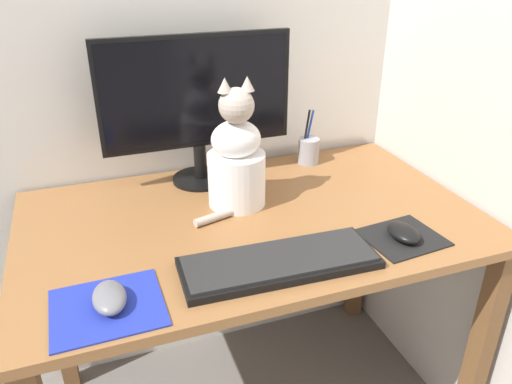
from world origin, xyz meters
name	(u,v)px	position (x,y,z in m)	size (l,w,h in m)	color
desk	(252,249)	(0.00, 0.00, 0.62)	(1.18, 0.72, 0.72)	brown
monitor	(197,101)	(-0.07, 0.26, 0.97)	(0.55, 0.17, 0.43)	black
keyboard	(279,262)	(-0.02, -0.23, 0.73)	(0.44, 0.17, 0.02)	black
mousepad_left	(107,308)	(-0.39, -0.25, 0.72)	(0.22, 0.19, 0.00)	#1E2D9E
mousepad_right	(402,237)	(0.31, -0.22, 0.72)	(0.19, 0.17, 0.00)	black
computer_mouse_left	(109,297)	(-0.38, -0.25, 0.74)	(0.07, 0.11, 0.04)	slate
computer_mouse_right	(403,232)	(0.31, -0.23, 0.74)	(0.07, 0.10, 0.03)	black
cat	(236,160)	(-0.01, 0.08, 0.85)	(0.22, 0.18, 0.35)	white
pen_cup	(309,150)	(0.29, 0.28, 0.76)	(0.07, 0.07, 0.17)	#99999E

